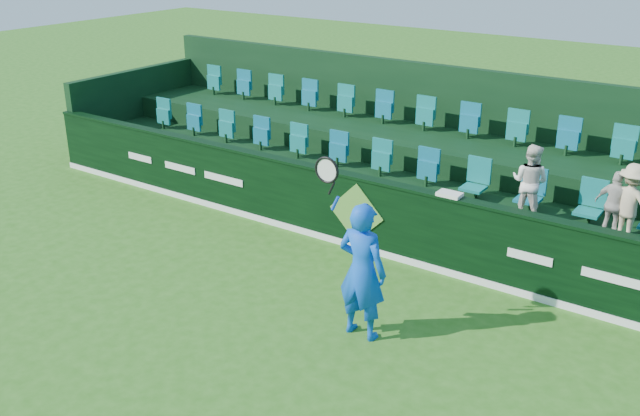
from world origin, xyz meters
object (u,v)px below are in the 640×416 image
Objects in this scene: spectator_left at (530,182)px; spectator_middle at (615,205)px; tennis_player at (362,270)px; towel at (450,194)px; spectator_right at (631,203)px.

spectator_left reaches higher than spectator_middle.
towel is (0.13, 2.45, 0.37)m from tennis_player.
spectator_right is at bearing 24.18° from towel.
towel is at bearing 39.40° from spectator_middle.
towel is (-0.91, -1.12, -0.06)m from spectator_left.
spectator_left is at bearing 13.14° from spectator_middle.
tennis_player reaches higher than towel.
tennis_player is at bearing 69.25° from spectator_middle.
spectator_right reaches higher than towel.
spectator_left is 1.03× the size of spectator_right.
tennis_player reaches higher than spectator_middle.
spectator_left is 1.44m from towel.
spectator_right is at bearing 53.71° from tennis_player.
tennis_player is 3.74m from spectator_left.
tennis_player is at bearing -93.00° from towel.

